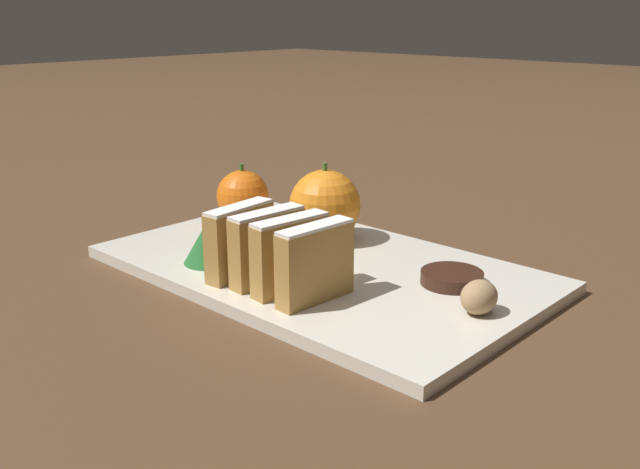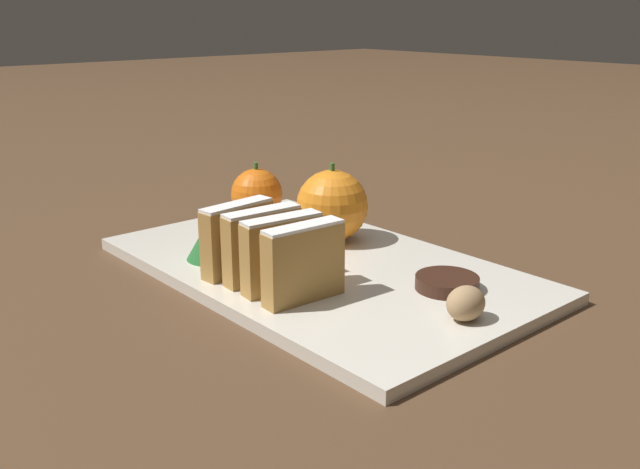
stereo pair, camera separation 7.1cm
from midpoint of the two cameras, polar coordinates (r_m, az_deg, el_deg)
The scene contains 11 objects.
ground_plane at distance 0.72m, azimuth 2.81°, elevation -3.23°, with size 6.00×6.00×0.00m, color #513823.
serving_platter at distance 0.72m, azimuth 2.82°, elevation -2.79°, with size 0.26×0.44×0.01m.
stollen_slice_front at distance 0.61m, azimuth 1.97°, elevation -2.35°, with size 0.08×0.02×0.07m.
stollen_slice_second at distance 0.64m, azimuth 0.11°, elevation -1.59°, with size 0.08×0.03×0.07m.
stollen_slice_third at distance 0.66m, azimuth -1.64°, elevation -0.89°, with size 0.08×0.02×0.07m.
stollen_slice_fourth at distance 0.68m, azimuth -3.68°, elevation -0.34°, with size 0.08×0.03×0.07m.
orange_near at distance 0.78m, azimuth 3.59°, elevation 2.28°, with size 0.08×0.08×0.09m.
orange_far at distance 0.86m, azimuth -2.74°, elevation 3.21°, with size 0.06×0.06×0.07m.
walnut at distance 0.60m, azimuth 14.98°, elevation -5.38°, with size 0.04×0.03×0.03m.
chocolate_cookie at distance 0.66m, azimuth 13.15°, elevation -3.83°, with size 0.06×0.06×0.01m.
evergreen_sprig at distance 0.72m, azimuth -5.88°, elevation -0.24°, with size 0.05×0.05×0.05m.
Camera 2 is at (-0.44, -0.51, 0.26)m, focal length 40.00 mm.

